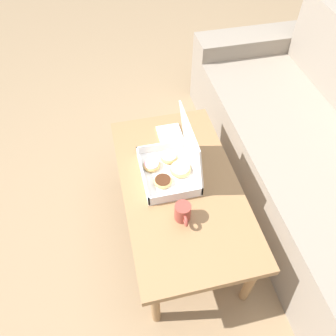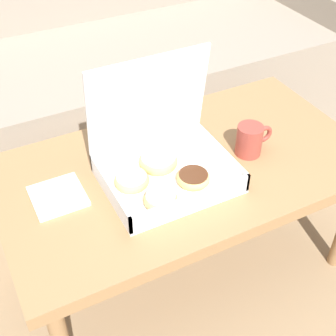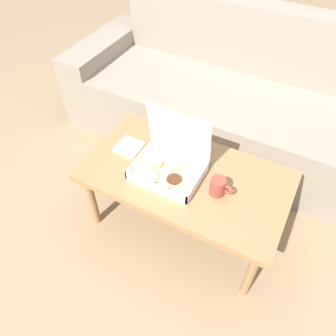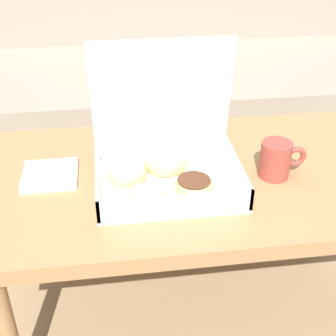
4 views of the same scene
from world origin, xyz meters
name	(u,v)px [view 1 (image 1 of 4)]	position (x,y,z in m)	size (l,w,h in m)	color
ground_plane	(189,226)	(0.00, 0.00, 0.00)	(12.00, 12.00, 0.00)	#937756
couch	(329,171)	(0.00, 0.83, 0.31)	(2.50, 0.86, 0.91)	gray
coffee_table	(180,190)	(0.00, -0.07, 0.41)	(1.08, 0.59, 0.45)	#997047
pastry_box	(173,165)	(-0.09, -0.09, 0.51)	(0.35, 0.28, 0.33)	white
coffee_mug	(183,212)	(0.19, -0.11, 0.50)	(0.12, 0.08, 0.09)	#993D33
napkin_stack	(170,133)	(-0.37, -0.04, 0.46)	(0.14, 0.14, 0.01)	white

